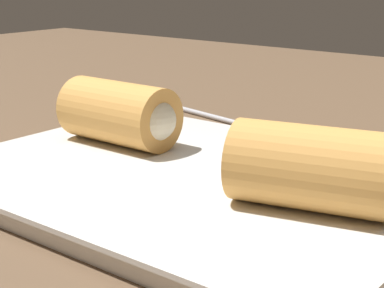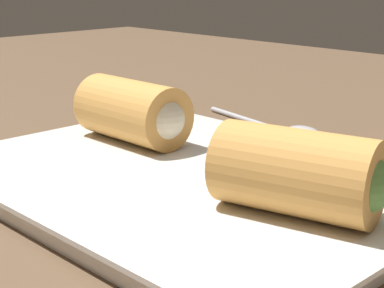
# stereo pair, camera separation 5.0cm
# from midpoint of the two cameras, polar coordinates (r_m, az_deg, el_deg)

# --- Properties ---
(table_surface) EXTENTS (1.80, 1.40, 0.02)m
(table_surface) POSITION_cam_midpoint_polar(r_m,az_deg,el_deg) (0.41, 0.23, -6.32)
(table_surface) COLOR brown
(table_surface) RESTS_ON ground
(serving_plate) EXTENTS (0.31, 0.23, 0.01)m
(serving_plate) POSITION_cam_midpoint_polar(r_m,az_deg,el_deg) (0.41, 3.49, -3.52)
(serving_plate) COLOR silver
(serving_plate) RESTS_ON table_surface
(roll_front_left) EXTENTS (0.09, 0.05, 0.05)m
(roll_front_left) POSITION_cam_midpoint_polar(r_m,az_deg,el_deg) (0.47, -1.99, 2.82)
(roll_front_left) COLOR #D19347
(roll_front_left) RESTS_ON serving_plate
(roll_front_right) EXTENTS (0.10, 0.07, 0.05)m
(roll_front_right) POSITION_cam_midpoint_polar(r_m,az_deg,el_deg) (0.34, 14.18, -2.66)
(roll_front_right) COLOR #D19347
(roll_front_right) RESTS_ON serving_plate
(spoon) EXTENTS (0.15, 0.04, 0.01)m
(spoon) POSITION_cam_midpoint_polar(r_m,az_deg,el_deg) (0.56, 11.39, 1.11)
(spoon) COLOR #B2B2B7
(spoon) RESTS_ON table_surface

